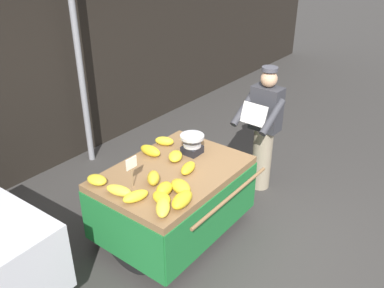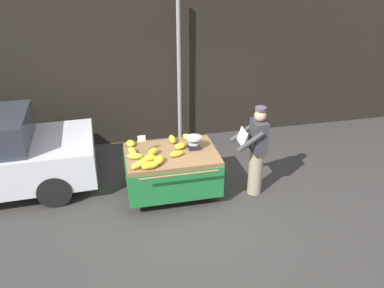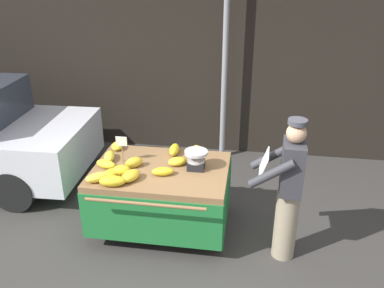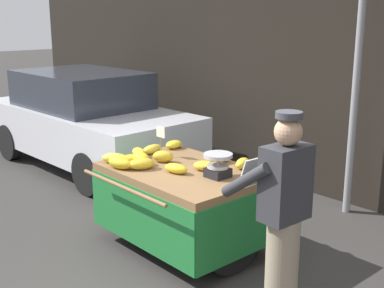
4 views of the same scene
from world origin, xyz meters
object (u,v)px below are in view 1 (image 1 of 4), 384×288
at_px(price_sign, 132,166).
at_px(banana_bunch_10, 163,207).
at_px(banana_bunch_12, 119,190).
at_px(banana_bunch_2, 175,156).
at_px(banana_bunch_5, 162,198).
at_px(banana_cart, 173,187).
at_px(banana_bunch_3, 153,178).
at_px(banana_bunch_8, 164,141).
at_px(banana_bunch_9, 164,189).
at_px(banana_bunch_0, 150,151).
at_px(banana_bunch_1, 136,196).
at_px(vendor_person, 264,130).
at_px(banana_bunch_7, 181,187).
at_px(banana_bunch_4, 188,168).
at_px(street_pole, 78,54).
at_px(banana_bunch_6, 97,180).
at_px(banana_bunch_11, 182,200).
at_px(weighing_scale, 192,144).

relative_size(price_sign, banana_bunch_10, 1.22).
distance_m(price_sign, banana_bunch_12, 0.27).
distance_m(banana_bunch_2, banana_bunch_5, 0.82).
distance_m(banana_cart, banana_bunch_5, 0.66).
bearing_deg(banana_bunch_5, banana_bunch_10, -134.42).
distance_m(banana_bunch_3, banana_bunch_8, 0.85).
relative_size(banana_bunch_5, banana_bunch_9, 1.15).
height_order(banana_bunch_0, banana_bunch_1, banana_bunch_0).
height_order(banana_cart, banana_bunch_5, banana_bunch_5).
relative_size(banana_bunch_3, vendor_person, 0.13).
bearing_deg(banana_bunch_0, banana_bunch_10, -131.26).
bearing_deg(banana_bunch_7, banana_bunch_3, 99.08).
bearing_deg(banana_bunch_12, banana_bunch_0, 21.10).
bearing_deg(banana_bunch_0, price_sign, -152.38).
distance_m(banana_bunch_4, banana_bunch_5, 0.60).
height_order(street_pole, banana_bunch_12, street_pole).
bearing_deg(banana_bunch_3, banana_bunch_4, -20.57).
relative_size(banana_bunch_6, banana_bunch_7, 0.84).
height_order(banana_bunch_7, banana_bunch_11, banana_bunch_11).
relative_size(banana_cart, weighing_scale, 5.91).
height_order(banana_cart, banana_bunch_12, banana_bunch_12).
relative_size(price_sign, banana_bunch_6, 1.51).
relative_size(weighing_scale, banana_bunch_3, 1.26).
distance_m(weighing_scale, banana_bunch_7, 0.80).
relative_size(banana_bunch_6, banana_bunch_11, 0.75).
distance_m(banana_bunch_5, banana_bunch_12, 0.44).
xyz_separation_m(banana_bunch_2, banana_bunch_10, (-0.82, -0.53, 0.01)).
relative_size(banana_bunch_8, vendor_person, 0.14).
xyz_separation_m(banana_cart, banana_bunch_4, (0.07, -0.16, 0.28)).
distance_m(banana_bunch_0, banana_bunch_4, 0.57).
xyz_separation_m(banana_bunch_4, banana_bunch_11, (-0.50, -0.32, 0.01)).
xyz_separation_m(banana_bunch_5, banana_bunch_10, (-0.11, -0.12, 0.01)).
bearing_deg(banana_bunch_1, banana_bunch_11, -61.02).
bearing_deg(banana_bunch_0, vendor_person, -26.77).
bearing_deg(banana_bunch_8, banana_bunch_2, -120.66).
bearing_deg(banana_cart, banana_bunch_5, -150.41).
bearing_deg(banana_bunch_9, banana_bunch_5, -150.70).
relative_size(banana_cart, banana_bunch_7, 6.13).
xyz_separation_m(banana_bunch_3, banana_bunch_5, (-0.20, -0.28, -0.02)).
bearing_deg(weighing_scale, banana_bunch_10, -155.79).
bearing_deg(banana_bunch_3, weighing_scale, 5.81).
xyz_separation_m(banana_bunch_0, banana_bunch_3, (-0.41, -0.43, 0.00)).
height_order(banana_bunch_5, banana_bunch_10, banana_bunch_10).
xyz_separation_m(banana_bunch_0, banana_bunch_8, (0.30, 0.04, -0.01)).
xyz_separation_m(banana_cart, banana_bunch_7, (-0.27, -0.33, 0.28)).
bearing_deg(banana_cart, vendor_person, -11.08).
bearing_deg(banana_bunch_7, weighing_scale, 29.43).
bearing_deg(banana_bunch_11, street_pole, 69.05).
distance_m(banana_cart, weighing_scale, 0.55).
xyz_separation_m(banana_bunch_1, banana_bunch_2, (0.84, 0.20, -0.00)).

